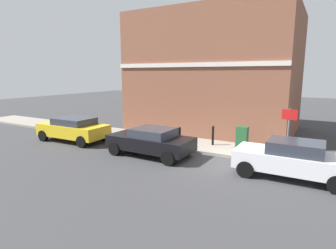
# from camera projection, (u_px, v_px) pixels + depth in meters

# --- Properties ---
(ground) EXTENTS (80.00, 80.00, 0.00)m
(ground) POSITION_uv_depth(u_px,v_px,m) (226.00, 163.00, 12.24)
(ground) COLOR #38383A
(sidewalk) EXTENTS (2.54, 30.00, 0.15)m
(sidewalk) POSITION_uv_depth(u_px,v_px,m) (141.00, 137.00, 16.81)
(sidewalk) COLOR gray
(sidewalk) RESTS_ON ground
(corner_building) EXTENTS (7.74, 10.38, 7.77)m
(corner_building) POSITION_uv_depth(u_px,v_px,m) (216.00, 74.00, 19.09)
(corner_building) COLOR brown
(corner_building) RESTS_ON ground
(car_white) EXTENTS (1.78, 4.09, 1.44)m
(car_white) POSITION_uv_depth(u_px,v_px,m) (292.00, 159.00, 10.29)
(car_white) COLOR silver
(car_white) RESTS_ON ground
(car_black) EXTENTS (1.99, 4.12, 1.34)m
(car_black) POSITION_uv_depth(u_px,v_px,m) (151.00, 141.00, 13.20)
(car_black) COLOR black
(car_black) RESTS_ON ground
(car_yellow) EXTENTS (2.05, 4.20, 1.38)m
(car_yellow) POSITION_uv_depth(u_px,v_px,m) (73.00, 128.00, 16.06)
(car_yellow) COLOR gold
(car_yellow) RESTS_ON ground
(utility_cabinet) EXTENTS (0.46, 0.61, 1.15)m
(utility_cabinet) POSITION_uv_depth(u_px,v_px,m) (242.00, 139.00, 13.77)
(utility_cabinet) COLOR #1E4C28
(utility_cabinet) RESTS_ON sidewalk
(bollard_near_cabinet) EXTENTS (0.14, 0.14, 1.04)m
(bollard_near_cabinet) POSITION_uv_depth(u_px,v_px,m) (213.00, 135.00, 14.61)
(bollard_near_cabinet) COLOR black
(bollard_near_cabinet) RESTS_ON sidewalk
(bollard_far_kerb) EXTENTS (0.14, 0.14, 1.04)m
(bollard_far_kerb) POSITION_uv_depth(u_px,v_px,m) (180.00, 136.00, 14.26)
(bollard_far_kerb) COLOR black
(bollard_far_kerb) RESTS_ON sidewalk
(street_sign) EXTENTS (0.08, 0.60, 2.30)m
(street_sign) POSITION_uv_depth(u_px,v_px,m) (289.00, 127.00, 11.61)
(street_sign) COLOR #59595B
(street_sign) RESTS_ON sidewalk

